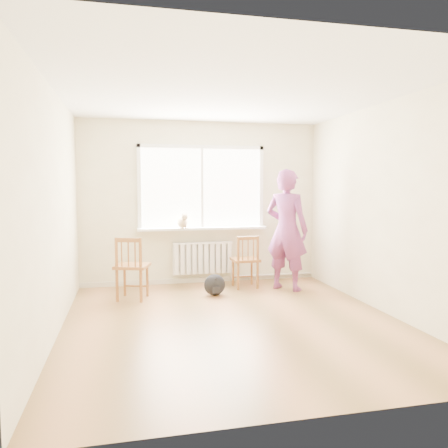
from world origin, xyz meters
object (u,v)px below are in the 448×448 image
chair_left (131,268)px  person (287,230)px  chair_right (246,261)px  cat (183,222)px  backpack (215,285)px

chair_left → person: (2.40, 0.12, 0.49)m
chair_left → person: person is taller
person → chair_left: bearing=48.7°
chair_right → cat: cat is taller
cat → chair_left: bearing=-149.3°
chair_right → chair_left: bearing=10.5°
person → cat: 1.68m
chair_left → backpack: (1.22, -0.01, -0.30)m
backpack → chair_right: bearing=32.2°
chair_left → person: bearing=-159.4°
cat → backpack: (0.38, -0.75, -0.89)m
person → backpack: person is taller
chair_left → backpack: chair_left is taller
chair_left → cat: bearing=-120.8°
person → backpack: (-1.18, -0.13, -0.79)m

